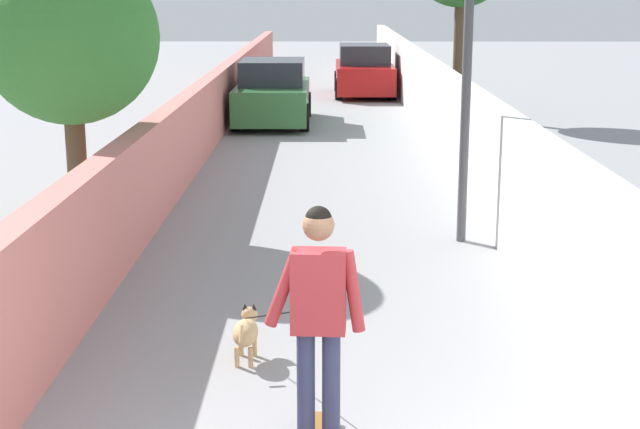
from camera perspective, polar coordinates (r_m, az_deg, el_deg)
ground_plane at (r=19.29m, az=0.18°, el=3.90°), size 80.00×80.00×0.00m
wall_left at (r=17.38m, az=-7.73°, el=5.07°), size 48.00×0.30×1.41m
fence_right at (r=17.34m, az=8.07°, el=5.48°), size 48.00×0.30×1.68m
tree_left_mid at (r=12.98m, az=-14.86°, el=10.23°), size 2.34×2.34×3.74m
lamp_post at (r=12.08m, az=8.98°, el=12.52°), size 0.36×0.36×4.47m
person_skateboarder at (r=6.59m, az=-0.09°, el=-5.46°), size 0.24×0.71×1.69m
dog at (r=8.42m, az=-4.45°, el=-6.99°), size 1.94×0.78×1.06m
car_near at (r=23.03m, az=-2.86°, el=7.24°), size 3.96×1.80×1.54m
car_far at (r=29.29m, az=2.68°, el=8.58°), size 4.03×1.80×1.54m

